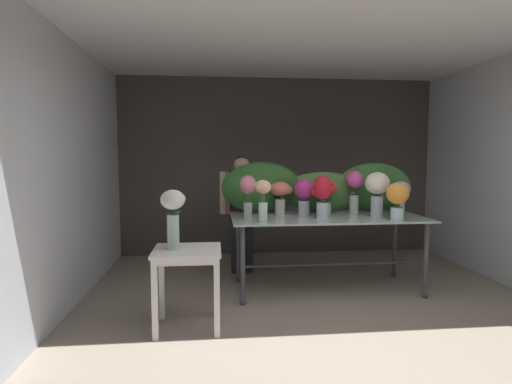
{
  "coord_description": "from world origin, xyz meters",
  "views": [
    {
      "loc": [
        -1.0,
        -2.69,
        1.56
      ],
      "look_at": [
        -0.59,
        1.43,
        1.19
      ],
      "focal_mm": 28.63,
      "sensor_mm": 36.0,
      "label": 1
    }
  ],
  "objects": [
    {
      "name": "wall_back",
      "position": [
        0.0,
        3.74,
        1.38
      ],
      "size": [
        5.03,
        0.12,
        2.75
      ],
      "primitive_type": "cube",
      "color": "#4C4742",
      "rests_on": "ground"
    },
    {
      "name": "vase_scarlet_roses",
      "position": [
        0.29,
        1.95,
        1.14
      ],
      "size": [
        0.26,
        0.26,
        0.41
      ],
      "color": "silver",
      "rests_on": "display_table_glass"
    },
    {
      "name": "display_table_glass",
      "position": [
        0.28,
        1.84,
        0.75
      ],
      "size": [
        2.2,
        0.98,
        0.87
      ],
      "color": "#ADBFBE",
      "rests_on": "ground"
    },
    {
      "name": "foliage_backdrop",
      "position": [
        0.27,
        2.21,
        1.15
      ],
      "size": [
        2.37,
        0.29,
        0.61
      ],
      "color": "#2D6028",
      "rests_on": "display_table_glass"
    },
    {
      "name": "vase_coral_stock",
      "position": [
        -0.24,
        2.01,
        1.11
      ],
      "size": [
        0.27,
        0.25,
        0.39
      ],
      "color": "silver",
      "rests_on": "display_table_glass"
    },
    {
      "name": "wall_left",
      "position": [
        -2.52,
        1.87,
        1.38
      ],
      "size": [
        0.12,
        3.86,
        2.75
      ],
      "primitive_type": "cube",
      "color": "silver",
      "rests_on": "ground"
    },
    {
      "name": "vase_ivory_tulips",
      "position": [
        0.83,
        1.76,
        1.18
      ],
      "size": [
        0.29,
        0.28,
        0.51
      ],
      "color": "silver",
      "rests_on": "display_table_glass"
    },
    {
      "name": "ceiling_slab",
      "position": [
        0.0,
        1.87,
        2.81
      ],
      "size": [
        5.15,
        3.86,
        0.12
      ],
      "primitive_type": "cube",
      "color": "silver",
      "rests_on": "wall_back"
    },
    {
      "name": "vase_sunset_carnations",
      "position": [
        0.93,
        1.47,
        1.11
      ],
      "size": [
        0.24,
        0.24,
        0.41
      ],
      "color": "silver",
      "rests_on": "display_table_glass"
    },
    {
      "name": "vase_peach_ranunculus",
      "position": [
        -0.51,
        1.51,
        1.13
      ],
      "size": [
        0.19,
        0.18,
        0.44
      ],
      "color": "silver",
      "rests_on": "display_table_glass"
    },
    {
      "name": "side_table_white",
      "position": [
        -1.25,
        0.94,
        0.61
      ],
      "size": [
        0.6,
        0.53,
        0.73
      ],
      "color": "white",
      "rests_on": "ground"
    },
    {
      "name": "vase_crimson_freesia",
      "position": [
        0.17,
        1.69,
        1.14
      ],
      "size": [
        0.24,
        0.2,
        0.48
      ],
      "color": "silver",
      "rests_on": "display_table_glass"
    },
    {
      "name": "vase_lilac_snapdragons",
      "position": [
        1.13,
        1.8,
        1.13
      ],
      "size": [
        0.22,
        0.22,
        0.4
      ],
      "color": "silver",
      "rests_on": "display_table_glass"
    },
    {
      "name": "wall_right",
      "position": [
        2.52,
        1.87,
        1.38
      ],
      "size": [
        0.12,
        3.86,
        2.75
      ],
      "primitive_type": "cube",
      "color": "silver",
      "rests_on": "ground"
    },
    {
      "name": "florist",
      "position": [
        -0.65,
        2.62,
        0.95
      ],
      "size": [
        0.57,
        0.24,
        1.54
      ],
      "color": "#232328",
      "rests_on": "ground"
    },
    {
      "name": "vase_white_roses_tall",
      "position": [
        -1.37,
        0.94,
        1.06
      ],
      "size": [
        0.22,
        0.22,
        0.53
      ],
      "color": "silver",
      "rests_on": "side_table_white"
    },
    {
      "name": "ground_plane",
      "position": [
        0.0,
        1.87,
        0.0
      ],
      "size": [
        8.24,
        8.24,
        0.0
      ],
      "primitive_type": "plane",
      "color": "gray"
    },
    {
      "name": "vase_rosy_peonies",
      "position": [
        -0.64,
        1.76,
        1.17
      ],
      "size": [
        0.2,
        0.19,
        0.48
      ],
      "color": "silver",
      "rests_on": "display_table_glass"
    },
    {
      "name": "vase_fuchsia_lilies",
      "position": [
        0.65,
        2.01,
        1.19
      ],
      "size": [
        0.22,
        0.2,
        0.52
      ],
      "color": "silver",
      "rests_on": "display_table_glass"
    },
    {
      "name": "vase_magenta_hydrangea",
      "position": [
        0.03,
        1.95,
        1.11
      ],
      "size": [
        0.22,
        0.22,
        0.43
      ],
      "color": "silver",
      "rests_on": "display_table_glass"
    }
  ]
}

